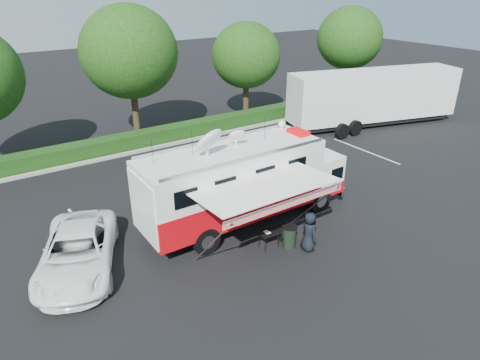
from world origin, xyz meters
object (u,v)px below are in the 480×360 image
(command_truck, at_px, (245,182))
(white_suv, at_px, (81,269))
(semi_trailer, at_px, (373,96))
(folding_table, at_px, (269,233))
(trash_bin, at_px, (289,236))

(command_truck, bearing_deg, white_suv, 175.10)
(white_suv, bearing_deg, command_truck, 17.75)
(command_truck, bearing_deg, semi_trailer, 22.23)
(folding_table, distance_m, semi_trailer, 19.01)
(trash_bin, relative_size, semi_trailer, 0.07)
(white_suv, height_order, trash_bin, trash_bin)
(folding_table, bearing_deg, command_truck, 81.37)
(command_truck, height_order, trash_bin, command_truck)
(white_suv, xyz_separation_m, trash_bin, (7.65, -3.28, 0.48))
(command_truck, height_order, white_suv, command_truck)
(command_truck, distance_m, folding_table, 2.65)
(command_truck, height_order, semi_trailer, command_truck)
(white_suv, bearing_deg, folding_table, 0.06)
(white_suv, bearing_deg, trash_bin, -0.55)
(white_suv, relative_size, semi_trailer, 0.42)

